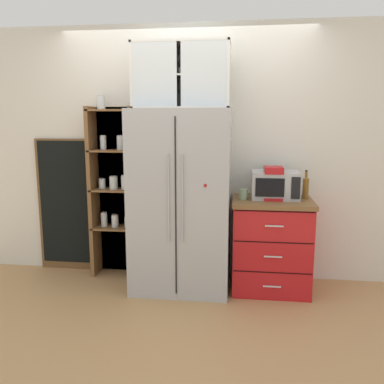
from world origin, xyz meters
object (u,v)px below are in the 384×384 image
object	(u,v)px
microwave	(275,185)
refrigerator	(182,201)
mug_sage	(243,194)
chalkboard_menu	(65,205)
bottle_amber	(306,186)
bottle_cobalt	(273,185)
mug_charcoal	(272,194)
coffee_maker	(273,183)

from	to	relation	value
microwave	refrigerator	bearing A→B (deg)	-173.53
mug_sage	chalkboard_menu	size ratio (longest dim) A/B	0.08
refrigerator	bottle_amber	world-z (taller)	refrigerator
refrigerator	chalkboard_menu	size ratio (longest dim) A/B	1.21
bottle_cobalt	refrigerator	bearing A→B (deg)	-175.83
mug_sage	bottle_cobalt	bearing A→B (deg)	8.29
mug_sage	bottle_cobalt	distance (m)	0.29
refrigerator	mug_sage	world-z (taller)	refrigerator
mug_charcoal	microwave	bearing A→B (deg)	16.61
mug_sage	bottle_cobalt	world-z (taller)	bottle_cobalt
bottle_amber	bottle_cobalt	world-z (taller)	bottle_cobalt
mug_charcoal	mug_sage	bearing A→B (deg)	-165.56
refrigerator	coffee_maker	size ratio (longest dim) A/B	5.54
refrigerator	bottle_cobalt	size ratio (longest dim) A/B	5.78
coffee_maker	refrigerator	bearing A→B (deg)	-176.13
refrigerator	mug_charcoal	xyz separation A→B (m)	(0.86, 0.09, 0.07)
bottle_amber	mug_charcoal	bearing A→B (deg)	-173.31
mug_sage	chalkboard_menu	bearing A→B (deg)	171.18
microwave	bottle_amber	distance (m)	0.29
coffee_maker	mug_charcoal	world-z (taller)	coffee_maker
coffee_maker	mug_charcoal	distance (m)	0.12
bottle_cobalt	chalkboard_menu	size ratio (longest dim) A/B	0.21
refrigerator	chalkboard_menu	bearing A→B (deg)	166.43
microwave	mug_sage	size ratio (longest dim) A/B	3.65
microwave	bottle_cobalt	bearing A→B (deg)	-123.13
mug_sage	mug_charcoal	size ratio (longest dim) A/B	1.06
coffee_maker	bottle_cobalt	bearing A→B (deg)	90.00
microwave	coffee_maker	world-z (taller)	coffee_maker
mug_charcoal	coffee_maker	bearing A→B (deg)	-93.15
bottle_cobalt	mug_sage	bearing A→B (deg)	-171.71
mug_charcoal	chalkboard_menu	xyz separation A→B (m)	(-2.18, 0.22, -0.21)
microwave	chalkboard_menu	xyz separation A→B (m)	(-2.20, 0.22, -0.30)
refrigerator	bottle_amber	bearing A→B (deg)	6.33
mug_charcoal	chalkboard_menu	world-z (taller)	chalkboard_menu
refrigerator	coffee_maker	distance (m)	0.88
microwave	bottle_amber	world-z (taller)	bottle_amber
bottle_cobalt	coffee_maker	bearing A→B (deg)	-90.00
bottle_cobalt	chalkboard_menu	bearing A→B (deg)	173.30
coffee_maker	bottle_amber	xyz separation A→B (m)	(0.31, 0.07, -0.04)
coffee_maker	chalkboard_menu	size ratio (longest dim) A/B	0.22
bottle_amber	mug_sage	bearing A→B (deg)	-169.63
microwave	bottle_cobalt	distance (m)	0.04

